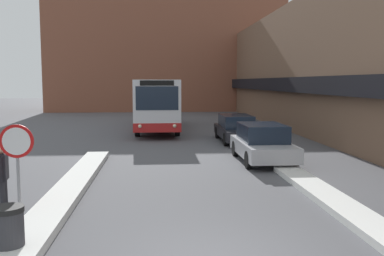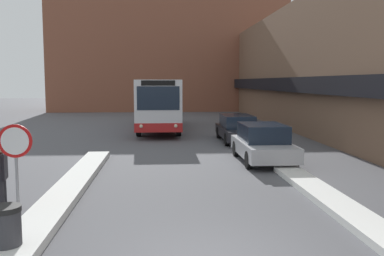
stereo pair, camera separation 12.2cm
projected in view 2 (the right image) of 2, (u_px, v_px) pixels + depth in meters
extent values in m
cube|color=brown|center=(309.00, 69.00, 31.41)|extent=(5.00, 60.00, 8.34)
cube|color=black|center=(272.00, 84.00, 31.34)|extent=(0.50, 60.00, 0.90)
cube|color=brown|center=(169.00, 51.00, 49.09)|extent=(26.00, 8.00, 13.47)
cube|color=silver|center=(56.00, 204.00, 10.91)|extent=(0.90, 15.39, 0.21)
cube|color=silver|center=(360.00, 220.00, 9.72)|extent=(0.90, 11.59, 0.18)
cube|color=silver|center=(159.00, 101.00, 28.85)|extent=(2.61, 11.60, 2.86)
cube|color=red|center=(159.00, 119.00, 28.97)|extent=(2.63, 11.62, 0.50)
cube|color=#192333|center=(159.00, 95.00, 28.80)|extent=(2.64, 10.67, 0.79)
cube|color=#192333|center=(158.00, 98.00, 23.04)|extent=(2.30, 0.03, 1.29)
cube|color=black|center=(158.00, 83.00, 22.95)|extent=(1.83, 0.03, 0.28)
sphere|color=#F2EAC6|center=(141.00, 126.00, 23.12)|extent=(0.20, 0.20, 0.20)
sphere|color=#F2EAC6|center=(176.00, 126.00, 23.26)|extent=(0.20, 0.20, 0.20)
cylinder|color=black|center=(139.00, 127.00, 25.34)|extent=(0.28, 1.13, 1.13)
cylinder|color=black|center=(179.00, 127.00, 25.51)|extent=(0.28, 1.13, 1.13)
cylinder|color=black|center=(144.00, 117.00, 32.47)|extent=(0.28, 1.13, 1.13)
cylinder|color=black|center=(175.00, 117.00, 32.64)|extent=(0.28, 1.13, 1.13)
cube|color=#B7B7BC|center=(263.00, 148.00, 17.24)|extent=(1.89, 4.43, 0.57)
cube|color=#192333|center=(263.00, 132.00, 17.28)|extent=(1.66, 2.44, 0.68)
cylinder|color=black|center=(294.00, 159.00, 15.96)|extent=(0.20, 0.67, 0.67)
cylinder|color=black|center=(249.00, 160.00, 15.84)|extent=(0.20, 0.67, 0.67)
cylinder|color=black|center=(275.00, 148.00, 18.69)|extent=(0.20, 0.67, 0.67)
cylinder|color=black|center=(236.00, 149.00, 18.56)|extent=(0.20, 0.67, 0.67)
cube|color=black|center=(237.00, 132.00, 23.04)|extent=(1.77, 4.87, 0.52)
cube|color=#192333|center=(237.00, 121.00, 23.10)|extent=(1.56, 2.68, 0.65)
cylinder|color=black|center=(258.00, 139.00, 21.62)|extent=(0.20, 0.67, 0.67)
cylinder|color=black|center=(227.00, 139.00, 21.51)|extent=(0.20, 0.67, 0.67)
cylinder|color=black|center=(246.00, 132.00, 24.62)|extent=(0.20, 0.67, 0.67)
cylinder|color=black|center=(219.00, 132.00, 24.51)|extent=(0.20, 0.67, 0.67)
cylinder|color=gray|center=(17.00, 174.00, 9.71)|extent=(0.07, 0.07, 2.27)
cylinder|color=red|center=(15.00, 141.00, 9.61)|extent=(0.76, 0.03, 0.76)
cylinder|color=white|center=(15.00, 141.00, 9.59)|extent=(0.62, 0.01, 0.62)
cylinder|color=#232328|center=(4.00, 195.00, 10.59)|extent=(0.13, 0.13, 0.85)
cylinder|color=#232328|center=(2.00, 198.00, 10.30)|extent=(0.13, 0.13, 0.85)
cube|color=black|center=(1.00, 166.00, 10.36)|extent=(0.28, 0.49, 0.64)
sphere|color=beige|center=(1.00, 149.00, 10.31)|extent=(0.23, 0.23, 0.23)
cylinder|color=black|center=(3.00, 166.00, 10.59)|extent=(0.10, 0.10, 0.60)
cylinder|color=#38383D|center=(6.00, 234.00, 7.87)|extent=(0.56, 0.56, 0.85)
cylinder|color=black|center=(5.00, 209.00, 7.82)|extent=(0.59, 0.59, 0.10)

